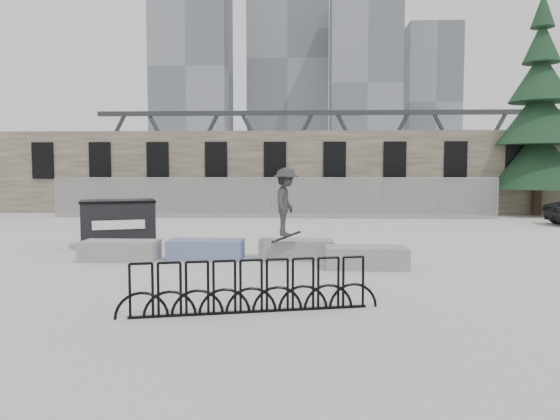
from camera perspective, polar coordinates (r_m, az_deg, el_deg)
The scene contains 13 objects.
ground at distance 14.77m, azimuth -3.80°, elevation -5.18°, with size 120.00×120.00×0.00m, color beige.
stone_wall at distance 30.76m, azimuth -0.38°, elevation 3.97°, with size 36.00×2.58×4.50m.
chainlink_fence at distance 27.06m, azimuth -0.81°, elevation 1.34°, with size 22.06×0.06×2.02m.
planter_far_left at distance 15.16m, azimuth -16.37°, elevation -4.00°, with size 2.00×0.90×0.53m.
planter_center_left at distance 14.90m, azimuth -7.73°, elevation -4.01°, with size 2.00×0.90×0.53m.
planter_center_right at distance 14.75m, azimuth 1.73°, elevation -4.06°, with size 2.00×0.90×0.53m.
planter_offset at distance 13.59m, azimuth 9.01°, elevation -4.83°, with size 2.00×0.90×0.53m.
dumpster at distance 17.71m, azimuth -16.55°, elevation -1.35°, with size 2.57×2.06×1.47m.
bike_rack at distance 9.29m, azimuth -3.04°, elevation -8.07°, with size 4.38×1.10×0.90m.
spruce_tree at distance 31.74m, azimuth 25.46°, elevation 8.15°, with size 4.79×4.79×11.50m.
skyline_towers at distance 109.86m, azimuth 1.33°, elevation 13.91°, with size 58.00×28.00×48.00m.
truss_bridge at distance 69.99m, azimuth 9.60°, elevation 5.62°, with size 70.00×3.00×9.80m.
skateboarder at distance 14.04m, azimuth 0.62°, elevation 0.84°, with size 0.82×1.22×1.94m.
Camera 1 is at (1.66, -14.47, 2.43)m, focal length 35.00 mm.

